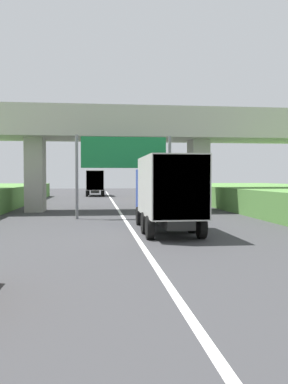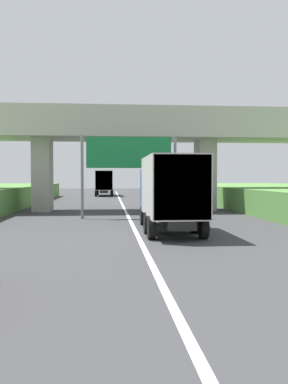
{
  "view_description": "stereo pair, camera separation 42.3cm",
  "coord_description": "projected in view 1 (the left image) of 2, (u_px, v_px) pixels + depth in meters",
  "views": [
    {
      "loc": [
        -1.65,
        6.1,
        2.51
      ],
      "look_at": [
        0.0,
        20.27,
        2.0
      ],
      "focal_mm": 38.05,
      "sensor_mm": 36.0,
      "label": 1
    },
    {
      "loc": [
        -1.23,
        6.05,
        2.51
      ],
      "look_at": [
        0.0,
        20.27,
        2.0
      ],
      "focal_mm": 38.05,
      "sensor_mm": 36.0,
      "label": 2
    }
  ],
  "objects": [
    {
      "name": "truck_green",
      "position": [
        95.0,
        182.0,
        55.77
      ],
      "size": [
        2.44,
        7.3,
        3.44
      ],
      "color": "black",
      "rests_on": "ground"
    },
    {
      "name": "overpass_bridge",
      "position": [
        119.0,
        135.0,
        30.6
      ],
      "size": [
        40.0,
        4.8,
        7.59
      ],
      "color": "#ADA89E",
      "rests_on": "ground"
    },
    {
      "name": "lane_centre_stripe",
      "position": [
        126.0,
        221.0,
        23.49
      ],
      "size": [
        0.2,
        98.96,
        0.01
      ],
      "primitive_type": "cube",
      "color": "white",
      "rests_on": "ground"
    },
    {
      "name": "overhead_highway_sign",
      "position": [
        124.0,
        158.0,
        24.82
      ],
      "size": [
        5.88,
        0.18,
        5.09
      ],
      "color": "slate",
      "rests_on": "ground"
    },
    {
      "name": "truck_blue",
      "position": [
        166.0,
        190.0,
        18.79
      ],
      "size": [
        2.44,
        7.3,
        3.44
      ],
      "color": "black",
      "rests_on": "ground"
    },
    {
      "name": "truck_yellow",
      "position": [
        158.0,
        183.0,
        45.62
      ],
      "size": [
        2.44,
        7.3,
        3.44
      ],
      "color": "black",
      "rests_on": "ground"
    }
  ]
}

